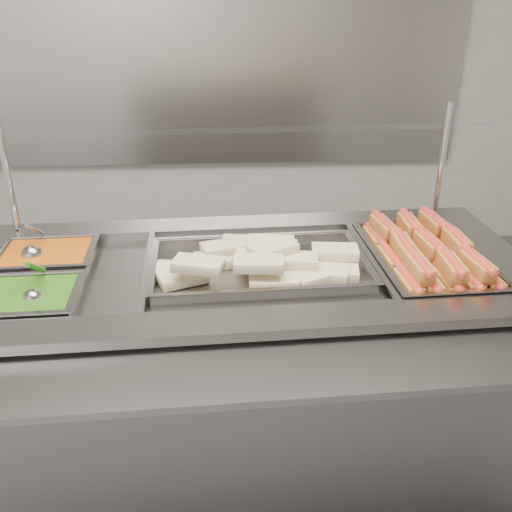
{
  "coord_description": "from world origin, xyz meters",
  "views": [
    {
      "loc": [
        0.0,
        -1.23,
        1.65
      ],
      "look_at": [
        0.09,
        0.38,
        0.89
      ],
      "focal_mm": 40.0,
      "sensor_mm": 36.0,
      "label": 1
    }
  ],
  "objects": [
    {
      "name": "back_panel",
      "position": [
        0.0,
        2.45,
        1.2
      ],
      "size": [
        3.0,
        0.04,
        1.2
      ],
      "primitive_type": "cube",
      "color": "#A5A09A",
      "rests_on": "ground"
    },
    {
      "name": "steam_counter",
      "position": [
        0.04,
        0.38,
        0.43
      ],
      "size": [
        1.85,
        0.89,
        0.87
      ],
      "color": "gray",
      "rests_on": "ground"
    },
    {
      "name": "pan_peas",
      "position": [
        -0.57,
        0.21,
        0.83
      ],
      "size": [
        0.3,
        0.25,
        0.1
      ],
      "color": "gray",
      "rests_on": "steam_counter"
    },
    {
      "name": "pan_beans",
      "position": [
        -0.58,
        0.49,
        0.83
      ],
      "size": [
        0.3,
        0.25,
        0.1
      ],
      "color": "gray",
      "rests_on": "steam_counter"
    },
    {
      "name": "pan_hotdogs",
      "position": [
        0.65,
        0.41,
        0.83
      ],
      "size": [
        0.35,
        0.55,
        0.1
      ],
      "color": "gray",
      "rests_on": "steam_counter"
    },
    {
      "name": "tortilla_wraps",
      "position": [
        0.11,
        0.36,
        0.88
      ],
      "size": [
        0.65,
        0.31,
        0.1
      ],
      "color": "beige",
      "rests_on": "pan_wraps"
    },
    {
      "name": "hotdogs_in_buns",
      "position": [
        0.64,
        0.4,
        0.88
      ],
      "size": [
        0.32,
        0.51,
        0.11
      ],
      "color": "#AF5E24",
      "rests_on": "pan_hotdogs"
    },
    {
      "name": "pan_wraps",
      "position": [
        0.1,
        0.38,
        0.84
      ],
      "size": [
        0.68,
        0.42,
        0.07
      ],
      "color": "gray",
      "rests_on": "steam_counter"
    },
    {
      "name": "sneeze_guard",
      "position": [
        0.03,
        0.59,
        1.22
      ],
      "size": [
        1.61,
        0.36,
        0.43
      ],
      "color": "silver",
      "rests_on": "steam_counter"
    },
    {
      "name": "serving_spoon",
      "position": [
        -0.54,
        0.2,
        0.88
      ],
      "size": [
        0.05,
        0.17,
        0.13
      ],
      "color": "#AAA9AE",
      "rests_on": "pan_peas"
    },
    {
      "name": "tray_rail",
      "position": [
        0.07,
        -0.12,
        0.82
      ],
      "size": [
        1.75,
        0.44,
        0.05
      ],
      "color": "gray",
      "rests_on": "steam_counter"
    },
    {
      "name": "ladle",
      "position": [
        -0.62,
        0.47,
        0.88
      ],
      "size": [
        0.07,
        0.19,
        0.14
      ],
      "color": "#AAA9AE",
      "rests_on": "pan_beans"
    }
  ]
}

